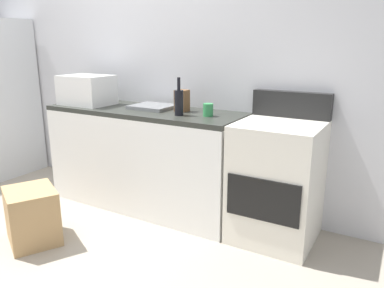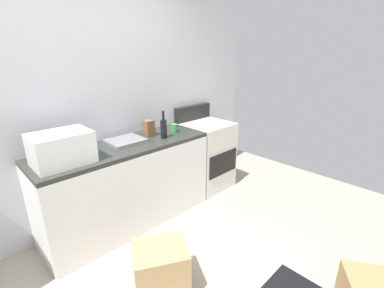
{
  "view_description": "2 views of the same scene",
  "coord_description": "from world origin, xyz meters",
  "px_view_note": "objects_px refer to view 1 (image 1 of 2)",
  "views": [
    {
      "loc": [
        2.3,
        -1.4,
        1.45
      ],
      "look_at": [
        0.9,
        1.01,
        0.71
      ],
      "focal_mm": 35.16,
      "sensor_mm": 36.0,
      "label": 1
    },
    {
      "loc": [
        -0.99,
        -1.1,
        1.8
      ],
      "look_at": [
        0.86,
        0.8,
        0.87
      ],
      "focal_mm": 24.94,
      "sensor_mm": 36.0,
      "label": 2
    }
  ],
  "objects_px": {
    "wine_bottle": "(179,102)",
    "knife_block": "(182,101)",
    "microwave": "(87,90)",
    "cardboard_box_small": "(32,216)",
    "stove_oven": "(277,180)",
    "coffee_mug": "(208,110)"
  },
  "relations": [
    {
      "from": "wine_bottle",
      "to": "knife_block",
      "type": "xyz_separation_m",
      "value": [
        -0.08,
        0.17,
        -0.02
      ]
    },
    {
      "from": "microwave",
      "to": "wine_bottle",
      "type": "relative_size",
      "value": 1.53
    },
    {
      "from": "cardboard_box_small",
      "to": "stove_oven",
      "type": "bearing_deg",
      "value": 32.23
    },
    {
      "from": "coffee_mug",
      "to": "knife_block",
      "type": "relative_size",
      "value": 0.56
    },
    {
      "from": "microwave",
      "to": "knife_block",
      "type": "distance_m",
      "value": 0.97
    },
    {
      "from": "microwave",
      "to": "cardboard_box_small",
      "type": "distance_m",
      "value": 1.27
    },
    {
      "from": "cardboard_box_small",
      "to": "microwave",
      "type": "bearing_deg",
      "value": 107.06
    },
    {
      "from": "wine_bottle",
      "to": "coffee_mug",
      "type": "relative_size",
      "value": 3.0
    },
    {
      "from": "stove_oven",
      "to": "cardboard_box_small",
      "type": "relative_size",
      "value": 2.67
    },
    {
      "from": "coffee_mug",
      "to": "knife_block",
      "type": "bearing_deg",
      "value": 163.78
    },
    {
      "from": "wine_bottle",
      "to": "knife_block",
      "type": "height_order",
      "value": "wine_bottle"
    },
    {
      "from": "microwave",
      "to": "coffee_mug",
      "type": "xyz_separation_m",
      "value": [
        1.26,
        0.04,
        -0.09
      ]
    },
    {
      "from": "microwave",
      "to": "coffee_mug",
      "type": "distance_m",
      "value": 1.26
    },
    {
      "from": "stove_oven",
      "to": "microwave",
      "type": "relative_size",
      "value": 2.39
    },
    {
      "from": "microwave",
      "to": "cardboard_box_small",
      "type": "bearing_deg",
      "value": -72.94
    },
    {
      "from": "wine_bottle",
      "to": "stove_oven",
      "type": "bearing_deg",
      "value": 7.68
    },
    {
      "from": "stove_oven",
      "to": "knife_block",
      "type": "bearing_deg",
      "value": 175.88
    },
    {
      "from": "stove_oven",
      "to": "wine_bottle",
      "type": "height_order",
      "value": "wine_bottle"
    },
    {
      "from": "coffee_mug",
      "to": "stove_oven",
      "type": "bearing_deg",
      "value": 2.25
    },
    {
      "from": "stove_oven",
      "to": "cardboard_box_small",
      "type": "height_order",
      "value": "stove_oven"
    },
    {
      "from": "knife_block",
      "to": "microwave",
      "type": "bearing_deg",
      "value": -172.57
    },
    {
      "from": "coffee_mug",
      "to": "cardboard_box_small",
      "type": "xyz_separation_m",
      "value": [
        -0.98,
        -0.96,
        -0.74
      ]
    }
  ]
}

